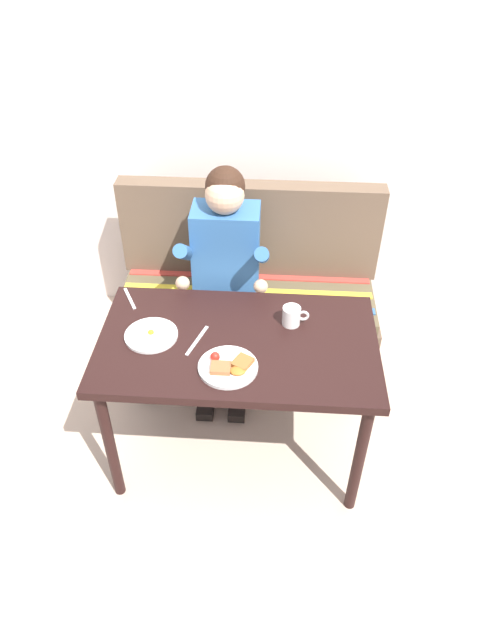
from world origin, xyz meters
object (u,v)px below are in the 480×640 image
plate_eggs (151,335)px  knife (197,340)px  person (225,261)px  coffee_mug (292,316)px  table (238,354)px  fork (130,298)px  couch (247,305)px  plate_breakfast (228,366)px

plate_eggs → knife: 0.20m
person → knife: bearing=-96.1°
coffee_mug → knife: bearing=-160.4°
table → fork: bearing=153.9°
couch → coffee_mug: 0.81m
couch → coffee_mug: (0.23, -0.64, 0.45)m
couch → plate_eggs: 0.94m
couch → plate_eggs: couch is taller
person → plate_breakfast: bearing=-83.8°
person → plate_eggs: size_ratio=5.28×
couch → coffee_mug: couch is taller
plate_breakfast → coffee_mug: 0.40m
plate_breakfast → coffee_mug: bearing=50.1°
plate_eggs → fork: plate_eggs is taller
plate_breakfast → knife: plate_breakfast is taller
person → fork: (-0.42, -0.33, -0.01)m
plate_eggs → fork: size_ratio=1.35×
table → plate_eggs: plate_eggs is taller
coffee_mug → knife: 0.43m
fork → plate_breakfast: bearing=-68.7°
table → plate_eggs: size_ratio=5.23×
knife → plate_eggs: bearing=-166.3°
plate_eggs → coffee_mug: bearing=11.8°
table → coffee_mug: size_ratio=10.17×
plate_breakfast → plate_eggs: (-0.35, 0.18, -0.00)m
table → coffee_mug: 0.29m
person → coffee_mug: 0.57m
fork → knife: bearing=-65.6°
plate_eggs → plate_breakfast: bearing=-27.0°
table → knife: bearing=-174.9°
fork → couch: bearing=16.1°
table → person: size_ratio=0.99×
plate_breakfast → fork: bearing=139.2°
fork → knife: size_ratio=0.85×
fork → knife: (0.35, -0.27, 0.00)m
coffee_mug → fork: coffee_mug is taller
person → fork: size_ratio=7.13×
couch → knife: (-0.17, -0.78, 0.40)m
couch → fork: size_ratio=8.47×
plate_breakfast → knife: size_ratio=1.22×
person → knife: 0.61m
plate_eggs → coffee_mug: (0.60, 0.13, 0.04)m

